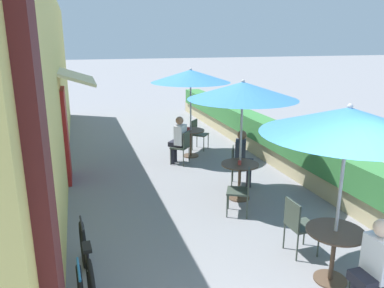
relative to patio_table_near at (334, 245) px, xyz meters
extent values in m
cube|color=#E0CC6B|center=(-3.53, 5.70, 1.57)|extent=(0.24, 14.56, 4.20)
cube|color=#4C1919|center=(-3.35, -0.98, 1.57)|extent=(0.12, 0.56, 4.20)
cube|color=maroon|center=(-3.37, 4.97, 0.52)|extent=(0.08, 0.96, 2.10)
cube|color=beige|center=(-3.06, 4.97, 1.82)|extent=(0.78, 1.80, 0.30)
cube|color=tan|center=(1.77, 5.60, -0.31)|extent=(0.44, 13.56, 0.45)
cube|color=#387A3D|center=(1.77, 5.60, 0.20)|extent=(0.60, 12.89, 0.56)
cylinder|color=brown|center=(0.00, 0.00, -0.52)|extent=(0.44, 0.44, 0.02)
cylinder|color=brown|center=(0.00, 0.00, -0.16)|extent=(0.06, 0.06, 0.72)
cylinder|color=brown|center=(0.00, 0.00, 0.20)|extent=(0.75, 0.75, 0.02)
cylinder|color=#B7B7BC|center=(0.00, 0.00, 0.63)|extent=(0.04, 0.04, 2.31)
cone|color=#387ABC|center=(0.00, 0.00, 1.67)|extent=(2.11, 2.11, 0.33)
sphere|color=#B7B7BC|center=(0.00, 0.00, 1.84)|extent=(0.07, 0.07, 0.07)
cube|color=#384238|center=(-0.01, 0.72, -0.08)|extent=(0.40, 0.40, 0.04)
cube|color=#384238|center=(-0.19, 0.71, 0.13)|extent=(0.03, 0.38, 0.42)
cylinder|color=#384238|center=(0.17, 0.54, -0.31)|extent=(0.02, 0.02, 0.45)
cylinder|color=#384238|center=(0.17, 0.90, -0.31)|extent=(0.02, 0.02, 0.45)
cylinder|color=#384238|center=(-0.19, 0.53, -0.31)|extent=(0.02, 0.02, 0.45)
cylinder|color=#384238|center=(-0.19, 0.89, -0.31)|extent=(0.02, 0.02, 0.45)
cube|color=#384238|center=(0.01, -0.72, -0.08)|extent=(0.40, 0.40, 0.04)
cylinder|color=#384238|center=(0.19, -0.53, -0.31)|extent=(0.02, 0.02, 0.45)
cube|color=#23232D|center=(-0.08, -0.72, 0.00)|extent=(0.36, 0.30, 0.12)
cube|color=white|center=(0.03, -0.72, 0.25)|extent=(0.22, 0.34, 0.50)
sphere|color=beige|center=(0.01, -0.72, 0.62)|extent=(0.20, 0.20, 0.20)
cylinder|color=brown|center=(-0.07, 2.85, -0.52)|extent=(0.44, 0.44, 0.02)
cylinder|color=brown|center=(-0.07, 2.85, -0.16)|extent=(0.06, 0.06, 0.72)
cylinder|color=brown|center=(-0.07, 2.85, 0.20)|extent=(0.75, 0.75, 0.02)
cylinder|color=#B7B7BC|center=(-0.07, 2.85, 0.63)|extent=(0.04, 0.04, 2.31)
cone|color=#387ABC|center=(-0.07, 2.85, 1.67)|extent=(2.11, 2.11, 0.33)
sphere|color=#B7B7BC|center=(-0.07, 2.85, 1.84)|extent=(0.07, 0.07, 0.07)
cube|color=#384238|center=(-0.39, 2.21, -0.08)|extent=(0.54, 0.54, 0.04)
cube|color=#384238|center=(-0.23, 2.12, 0.13)|extent=(0.20, 0.35, 0.42)
cylinder|color=#384238|center=(-0.47, 2.45, -0.31)|extent=(0.02, 0.02, 0.45)
cylinder|color=#384238|center=(-0.63, 2.12, -0.31)|extent=(0.02, 0.02, 0.45)
cylinder|color=#384238|center=(-0.15, 2.29, -0.31)|extent=(0.02, 0.02, 0.45)
cylinder|color=#384238|center=(-0.31, 1.96, -0.31)|extent=(0.02, 0.02, 0.45)
cube|color=#384238|center=(0.25, 3.49, -0.08)|extent=(0.54, 0.54, 0.04)
cube|color=#384238|center=(0.08, 3.57, 0.13)|extent=(0.20, 0.35, 0.42)
cylinder|color=#384238|center=(0.33, 3.25, -0.31)|extent=(0.02, 0.02, 0.45)
cylinder|color=#384238|center=(0.49, 3.57, -0.31)|extent=(0.02, 0.02, 0.45)
cylinder|color=#384238|center=(0.00, 3.41, -0.31)|extent=(0.02, 0.02, 0.45)
cylinder|color=#384238|center=(0.16, 3.73, -0.31)|extent=(0.02, 0.02, 0.45)
cylinder|color=#23232D|center=(0.37, 3.34, -0.30)|extent=(0.11, 0.11, 0.47)
cylinder|color=#23232D|center=(0.44, 3.48, -0.30)|extent=(0.11, 0.11, 0.47)
cube|color=#23232D|center=(0.33, 3.45, 0.00)|extent=(0.46, 0.43, 0.12)
cube|color=#282D38|center=(0.23, 3.50, 0.25)|extent=(0.35, 0.40, 0.50)
sphere|color=brown|center=(0.25, 3.49, 0.62)|extent=(0.20, 0.20, 0.20)
cylinder|color=#B73D3D|center=(-0.11, 2.78, 0.26)|extent=(0.07, 0.07, 0.09)
cylinder|color=brown|center=(-0.18, 5.86, -0.52)|extent=(0.44, 0.44, 0.02)
cylinder|color=brown|center=(-0.18, 5.86, -0.16)|extent=(0.06, 0.06, 0.72)
cylinder|color=brown|center=(-0.18, 5.86, 0.20)|extent=(0.75, 0.75, 0.02)
cylinder|color=#B7B7BC|center=(-0.18, 5.86, 0.63)|extent=(0.04, 0.04, 2.31)
cone|color=#387ABC|center=(-0.18, 5.86, 1.67)|extent=(2.11, 2.11, 0.33)
sphere|color=#B7B7BC|center=(-0.18, 5.86, 1.84)|extent=(0.07, 0.07, 0.07)
cube|color=#384238|center=(0.28, 6.41, -0.08)|extent=(0.56, 0.56, 0.04)
cube|color=#384238|center=(0.13, 6.53, 0.13)|extent=(0.27, 0.31, 0.42)
cylinder|color=#384238|center=(0.30, 6.15, -0.31)|extent=(0.02, 0.02, 0.45)
cylinder|color=#384238|center=(0.53, 6.43, -0.31)|extent=(0.02, 0.02, 0.45)
cylinder|color=#384238|center=(0.02, 6.38, -0.31)|extent=(0.02, 0.02, 0.45)
cylinder|color=#384238|center=(0.25, 6.66, -0.31)|extent=(0.02, 0.02, 0.45)
cube|color=#384238|center=(-0.64, 5.31, -0.08)|extent=(0.56, 0.56, 0.04)
cube|color=#384238|center=(-0.50, 5.19, 0.13)|extent=(0.27, 0.31, 0.42)
cylinder|color=#384238|center=(-0.67, 5.56, -0.31)|extent=(0.02, 0.02, 0.45)
cylinder|color=#384238|center=(-0.90, 5.29, -0.31)|extent=(0.02, 0.02, 0.45)
cylinder|color=#384238|center=(-0.39, 5.33, -0.31)|extent=(0.02, 0.02, 0.45)
cylinder|color=#384238|center=(-0.62, 5.06, -0.31)|extent=(0.02, 0.02, 0.45)
cylinder|color=#23232D|center=(-0.73, 5.49, -0.30)|extent=(0.11, 0.11, 0.47)
cylinder|color=#23232D|center=(-0.83, 5.36, -0.30)|extent=(0.11, 0.11, 0.47)
cube|color=#23232D|center=(-0.71, 5.37, 0.00)|extent=(0.47, 0.46, 0.12)
cube|color=white|center=(-0.63, 5.30, 0.25)|extent=(0.39, 0.40, 0.50)
sphere|color=#A87556|center=(-0.64, 5.31, 0.62)|extent=(0.20, 0.20, 0.20)
cylinder|color=#B73D3D|center=(-0.26, 5.83, 0.26)|extent=(0.07, 0.07, 0.09)
cylinder|color=#236BA8|center=(-3.21, 0.23, 0.13)|extent=(0.05, 0.46, 0.03)
torus|color=black|center=(-3.15, 1.33, -0.20)|extent=(0.10, 0.67, 0.67)
torus|color=black|center=(-3.08, 0.32, -0.20)|extent=(0.10, 0.67, 0.67)
cylinder|color=black|center=(-3.12, 0.82, -0.01)|extent=(0.09, 0.79, 0.04)
cylinder|color=black|center=(-3.11, 0.65, -0.18)|extent=(0.08, 0.58, 0.38)
cylinder|color=black|center=(-3.10, 0.54, 0.09)|extent=(0.04, 0.04, 0.23)
cube|color=black|center=(-3.10, 0.54, 0.21)|extent=(0.11, 0.23, 0.05)
cylinder|color=black|center=(-3.15, 1.29, 0.16)|extent=(0.06, 0.46, 0.03)
camera|label=1|loc=(-3.06, -3.62, 2.61)|focal=35.00mm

